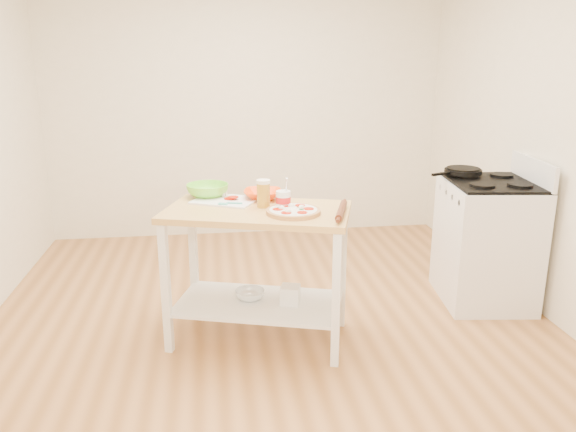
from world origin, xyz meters
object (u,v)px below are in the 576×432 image
(pizza, at_px, (293,211))
(beer_pint, at_px, (263,193))
(cutting_board, at_px, (225,200))
(spatula, at_px, (229,203))
(green_bowl, at_px, (208,191))
(yogurt_tub, at_px, (283,200))
(orange_bowl, at_px, (263,194))
(rolling_pin, at_px, (341,211))
(prep_island, at_px, (258,247))
(skillet, at_px, (462,171))
(knife, at_px, (206,195))
(shelf_glass_bowl, at_px, (250,295))
(shelf_bin, at_px, (290,295))
(gas_stove, at_px, (487,241))

(pizza, distance_m, beer_pint, 0.26)
(beer_pint, bearing_deg, cutting_board, 142.56)
(spatula, relative_size, green_bowl, 0.55)
(pizza, bearing_deg, yogurt_tub, 109.51)
(spatula, distance_m, orange_bowl, 0.28)
(pizza, relative_size, rolling_pin, 0.90)
(prep_island, xyz_separation_m, green_bowl, (-0.31, 0.36, 0.30))
(skillet, bearing_deg, knife, 168.00)
(shelf_glass_bowl, height_order, shelf_bin, shelf_bin)
(cutting_board, xyz_separation_m, spatula, (0.02, -0.13, 0.01))
(skillet, bearing_deg, spatula, 176.09)
(yogurt_tub, bearing_deg, gas_stove, 13.81)
(orange_bowl, xyz_separation_m, shelf_glass_bowl, (-0.11, -0.20, -0.64))
(pizza, bearing_deg, shelf_bin, 93.77)
(pizza, xyz_separation_m, spatula, (-0.38, 0.24, 0.00))
(cutting_board, xyz_separation_m, knife, (-0.13, 0.12, 0.01))
(spatula, xyz_separation_m, yogurt_tub, (0.34, -0.11, 0.04))
(pizza, bearing_deg, prep_island, 147.20)
(knife, height_order, shelf_glass_bowl, knife)
(spatula, bearing_deg, knife, 137.12)
(pizza, xyz_separation_m, shelf_glass_bowl, (-0.26, 0.19, -0.62))
(cutting_board, distance_m, rolling_pin, 0.81)
(green_bowl, height_order, beer_pint, beer_pint)
(pizza, bearing_deg, orange_bowl, 111.29)
(knife, bearing_deg, pizza, -14.39)
(skillet, height_order, green_bowl, same)
(knife, relative_size, yogurt_tub, 1.26)
(skillet, xyz_separation_m, pizza, (-1.43, -0.74, -0.06))
(skillet, relative_size, spatula, 2.74)
(green_bowl, bearing_deg, rolling_pin, -34.07)
(prep_island, bearing_deg, rolling_pin, -20.63)
(rolling_pin, bearing_deg, spatula, 156.72)
(green_bowl, xyz_separation_m, shelf_glass_bowl, (0.25, -0.30, -0.65))
(gas_stove, height_order, knife, gas_stove)
(orange_bowl, xyz_separation_m, yogurt_tub, (0.11, -0.26, 0.03))
(spatula, height_order, green_bowl, green_bowl)
(green_bowl, bearing_deg, shelf_bin, -38.47)
(spatula, distance_m, rolling_pin, 0.73)
(green_bowl, bearing_deg, yogurt_tub, -37.81)
(rolling_pin, bearing_deg, prep_island, 159.37)
(pizza, xyz_separation_m, beer_pint, (-0.17, 0.18, 0.07))
(prep_island, xyz_separation_m, beer_pint, (0.04, 0.05, 0.34))
(gas_stove, height_order, shelf_glass_bowl, gas_stove)
(prep_island, height_order, rolling_pin, rolling_pin)
(spatula, xyz_separation_m, knife, (-0.15, 0.25, 0.00))
(orange_bowl, bearing_deg, shelf_glass_bowl, -119.31)
(prep_island, relative_size, beer_pint, 7.30)
(prep_island, bearing_deg, shelf_glass_bowl, 134.84)
(spatula, bearing_deg, shelf_glass_bowl, -5.33)
(cutting_board, height_order, spatula, cutting_board)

